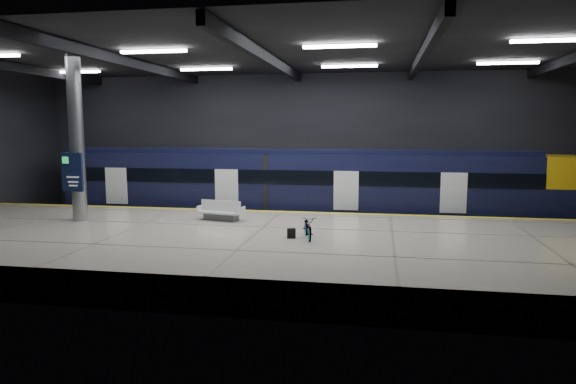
# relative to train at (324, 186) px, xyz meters

# --- Properties ---
(ground) EXTENTS (30.00, 30.00, 0.00)m
(ground) POSITION_rel_train_xyz_m (-1.72, -5.50, -2.06)
(ground) COLOR black
(ground) RESTS_ON ground
(room_shell) EXTENTS (30.10, 16.10, 8.05)m
(room_shell) POSITION_rel_train_xyz_m (-1.72, -5.49, 3.66)
(room_shell) COLOR black
(room_shell) RESTS_ON ground
(platform) EXTENTS (30.00, 11.00, 1.10)m
(platform) POSITION_rel_train_xyz_m (-1.72, -8.00, -1.51)
(platform) COLOR beige
(platform) RESTS_ON ground
(safety_strip) EXTENTS (30.00, 0.40, 0.01)m
(safety_strip) POSITION_rel_train_xyz_m (-1.72, -2.75, -0.95)
(safety_strip) COLOR gold
(safety_strip) RESTS_ON platform
(rails) EXTENTS (30.00, 1.52, 0.16)m
(rails) POSITION_rel_train_xyz_m (-1.72, 0.00, -1.98)
(rails) COLOR gray
(rails) RESTS_ON ground
(train) EXTENTS (29.40, 2.84, 3.79)m
(train) POSITION_rel_train_xyz_m (0.00, 0.00, 0.00)
(train) COLOR black
(train) RESTS_ON ground
(bench) EXTENTS (2.06, 1.20, 0.85)m
(bench) POSITION_rel_train_xyz_m (-3.85, -5.40, -0.66)
(bench) COLOR #595B60
(bench) RESTS_ON platform
(bicycle) EXTENTS (0.95, 1.69, 0.84)m
(bicycle) POSITION_rel_train_xyz_m (0.32, -8.41, -0.54)
(bicycle) COLOR #99999E
(bicycle) RESTS_ON platform
(pannier_bag) EXTENTS (0.33, 0.24, 0.35)m
(pannier_bag) POSITION_rel_train_xyz_m (-0.28, -8.41, -0.78)
(pannier_bag) COLOR black
(pannier_bag) RESTS_ON platform
(info_column) EXTENTS (0.90, 0.78, 6.90)m
(info_column) POSITION_rel_train_xyz_m (-9.72, -6.52, 2.40)
(info_column) COLOR #9EA0A5
(info_column) RESTS_ON platform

